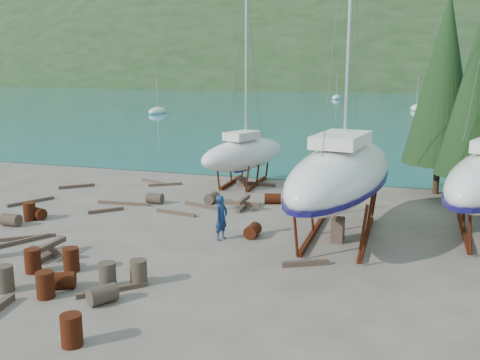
% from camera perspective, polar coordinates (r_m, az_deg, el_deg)
% --- Properties ---
extents(ground, '(600.00, 600.00, 0.00)m').
position_cam_1_polar(ground, '(22.23, -8.38, -7.36)').
color(ground, '#564C44').
rests_on(ground, ground).
extents(bay_water, '(700.00, 700.00, 0.00)m').
position_cam_1_polar(bay_water, '(333.99, 16.48, 10.14)').
color(bay_water, '#186079').
rests_on(bay_water, ground).
extents(far_hill, '(800.00, 360.00, 110.00)m').
position_cam_1_polar(far_hill, '(338.98, 16.51, 10.15)').
color(far_hill, '#1C3018').
rests_on(far_hill, ground).
extents(far_house_left, '(6.60, 5.60, 5.60)m').
position_cam_1_polar(far_house_left, '(220.06, -0.56, 10.73)').
color(far_house_left, beige).
rests_on(far_house_left, ground).
extents(far_house_center, '(6.60, 5.60, 5.60)m').
position_cam_1_polar(far_house_center, '(210.88, 9.99, 10.51)').
color(far_house_center, beige).
rests_on(far_house_center, ground).
extents(far_house_right, '(6.60, 5.60, 5.60)m').
position_cam_1_polar(far_house_right, '(209.83, 23.83, 9.69)').
color(far_house_right, beige).
rests_on(far_house_right, ground).
extents(cypress_near_right, '(3.60, 3.60, 10.00)m').
position_cam_1_polar(cypress_near_right, '(30.97, 23.79, 8.14)').
color(cypress_near_right, black).
rests_on(cypress_near_right, ground).
extents(cypress_back_left, '(4.14, 4.14, 11.50)m').
position_cam_1_polar(cypress_back_left, '(32.82, 20.94, 10.04)').
color(cypress_back_left, black).
rests_on(cypress_back_left, ground).
extents(moored_boat_left, '(2.00, 5.00, 6.05)m').
position_cam_1_polar(moored_boat_left, '(88.36, -8.79, 7.26)').
color(moored_boat_left, silver).
rests_on(moored_boat_left, ground).
extents(moored_boat_mid, '(2.00, 5.00, 6.05)m').
position_cam_1_polar(moored_boat_mid, '(99.02, 18.29, 7.29)').
color(moored_boat_mid, silver).
rests_on(moored_boat_mid, ground).
extents(moored_boat_far, '(2.00, 5.00, 6.05)m').
position_cam_1_polar(moored_boat_far, '(130.13, 10.24, 8.64)').
color(moored_boat_far, silver).
rests_on(moored_boat_far, ground).
extents(large_sailboat_near, '(4.76, 11.59, 17.73)m').
position_cam_1_polar(large_sailboat_near, '(23.22, 10.78, 0.70)').
color(large_sailboat_near, silver).
rests_on(large_sailboat_near, ground).
extents(small_sailboat_shore, '(4.94, 7.93, 12.12)m').
position_cam_1_polar(small_sailboat_shore, '(33.60, 0.43, 2.84)').
color(small_sailboat_shore, silver).
rests_on(small_sailboat_shore, ground).
extents(worker, '(0.65, 0.82, 1.96)m').
position_cam_1_polar(worker, '(22.98, -2.00, -4.03)').
color(worker, navy).
rests_on(worker, ground).
extents(drum_1, '(0.97, 1.05, 0.58)m').
position_cam_1_polar(drum_1, '(17.70, -14.46, -11.75)').
color(drum_1, '#2D2823').
rests_on(drum_1, ground).
extents(drum_2, '(1.01, 0.81, 0.58)m').
position_cam_1_polar(drum_2, '(28.05, -20.84, -3.34)').
color(drum_2, '#511F0D').
rests_on(drum_2, ground).
extents(drum_3, '(0.58, 0.58, 0.88)m').
position_cam_1_polar(drum_3, '(18.58, -20.05, -10.46)').
color(drum_3, '#511F0D').
rests_on(drum_3, ground).
extents(drum_4, '(1.01, 0.80, 0.58)m').
position_cam_1_polar(drum_4, '(29.19, 3.50, -1.99)').
color(drum_4, '#511F0D').
rests_on(drum_4, ground).
extents(drum_5, '(0.58, 0.58, 0.88)m').
position_cam_1_polar(drum_5, '(18.78, -13.96, -9.83)').
color(drum_5, '#2D2823').
rests_on(drum_5, ground).
extents(drum_6, '(0.61, 0.90, 0.58)m').
position_cam_1_polar(drum_6, '(23.48, 1.36, -5.43)').
color(drum_6, '#511F0D').
rests_on(drum_6, ground).
extents(drum_7, '(0.58, 0.58, 0.88)m').
position_cam_1_polar(drum_7, '(15.41, -17.53, -15.03)').
color(drum_7, '#511F0D').
rests_on(drum_7, ground).
extents(drum_8, '(0.58, 0.58, 0.88)m').
position_cam_1_polar(drum_8, '(27.91, -21.54, -3.14)').
color(drum_8, '#511F0D').
rests_on(drum_8, ground).
extents(drum_9, '(0.88, 0.58, 0.58)m').
position_cam_1_polar(drum_9, '(29.53, -9.07, -1.96)').
color(drum_9, '#2D2823').
rests_on(drum_9, ground).
extents(drum_11, '(0.66, 0.93, 0.58)m').
position_cam_1_polar(drum_11, '(29.32, -3.00, -1.92)').
color(drum_11, '#2D2823').
rests_on(drum_11, ground).
extents(drum_12, '(1.04, 0.88, 0.58)m').
position_cam_1_polar(drum_12, '(19.16, -18.50, -10.14)').
color(drum_12, '#511F0D').
rests_on(drum_12, ground).
extents(drum_13, '(0.58, 0.58, 0.88)m').
position_cam_1_polar(drum_13, '(20.91, -21.23, -8.04)').
color(drum_13, '#511F0D').
rests_on(drum_13, ground).
extents(drum_14, '(0.58, 0.58, 0.88)m').
position_cam_1_polar(drum_14, '(20.57, -17.57, -8.10)').
color(drum_14, '#511F0D').
rests_on(drum_14, ground).
extents(drum_15, '(0.88, 0.58, 0.58)m').
position_cam_1_polar(drum_15, '(27.30, -23.24, -3.94)').
color(drum_15, '#2D2823').
rests_on(drum_15, ground).
extents(drum_16, '(0.58, 0.58, 0.88)m').
position_cam_1_polar(drum_16, '(19.58, -23.80, -9.60)').
color(drum_16, '#2D2823').
rests_on(drum_16, ground).
extents(drum_17, '(0.58, 0.58, 0.88)m').
position_cam_1_polar(drum_17, '(18.80, -10.76, -9.65)').
color(drum_17, '#2D2823').
rests_on(drum_17, ground).
extents(timber_0, '(2.18, 1.01, 0.14)m').
position_cam_1_polar(timber_0, '(34.90, -9.15, -0.19)').
color(timber_0, brown).
rests_on(timber_0, ground).
extents(timber_1, '(1.69, 1.02, 0.19)m').
position_cam_1_polar(timber_1, '(20.40, 6.98, -8.81)').
color(timber_1, brown).
rests_on(timber_1, ground).
extents(timber_2, '(1.71, 1.60, 0.19)m').
position_cam_1_polar(timber_2, '(34.56, -17.02, -0.65)').
color(timber_2, brown).
rests_on(timber_2, ground).
extents(timber_3, '(2.24, 1.75, 0.15)m').
position_cam_1_polar(timber_3, '(25.03, -22.14, -5.74)').
color(timber_3, brown).
rests_on(timber_3, ground).
extents(timber_4, '(1.38, 1.43, 0.17)m').
position_cam_1_polar(timber_4, '(28.37, -14.13, -3.17)').
color(timber_4, brown).
rests_on(timber_4, ground).
extents(timber_5, '(1.78, 1.75, 0.16)m').
position_cam_1_polar(timber_5, '(18.50, -13.50, -11.35)').
color(timber_5, brown).
rests_on(timber_5, ground).
extents(timber_6, '(2.08, 0.34, 0.19)m').
position_cam_1_polar(timber_6, '(33.69, 2.10, -0.44)').
color(timber_6, brown).
rests_on(timber_6, ground).
extents(timber_9, '(1.86, 1.28, 0.15)m').
position_cam_1_polar(timber_9, '(33.98, -7.95, -0.47)').
color(timber_9, brown).
rests_on(timber_9, ground).
extents(timber_10, '(2.40, 0.88, 0.16)m').
position_cam_1_polar(timber_10, '(28.46, -3.94, -2.79)').
color(timber_10, brown).
rests_on(timber_10, ground).
extents(timber_11, '(2.31, 0.54, 0.15)m').
position_cam_1_polar(timber_11, '(27.29, -6.87, -3.50)').
color(timber_11, brown).
rests_on(timber_11, ground).
extents(timber_12, '(1.25, 2.21, 0.17)m').
position_cam_1_polar(timber_12, '(24.56, -22.19, -6.06)').
color(timber_12, brown).
rests_on(timber_12, ground).
extents(timber_15, '(2.98, 0.42, 0.15)m').
position_cam_1_polar(timber_15, '(29.68, -12.31, -2.44)').
color(timber_15, brown).
rests_on(timber_15, ground).
extents(timber_17, '(1.30, 2.47, 0.16)m').
position_cam_1_polar(timber_17, '(31.49, -21.40, -2.16)').
color(timber_17, brown).
rests_on(timber_17, ground).
extents(timber_pile_fore, '(1.80, 1.80, 0.60)m').
position_cam_1_polar(timber_pile_fore, '(22.28, -19.56, -7.07)').
color(timber_pile_fore, brown).
rests_on(timber_pile_fore, ground).
extents(timber_pile_aft, '(1.80, 1.80, 0.60)m').
position_cam_1_polar(timber_pile_aft, '(28.01, 0.35, -2.54)').
color(timber_pile_aft, brown).
rests_on(timber_pile_aft, ground).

